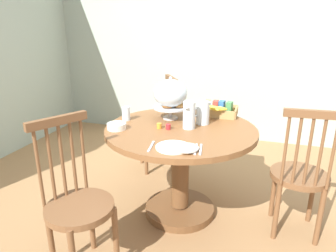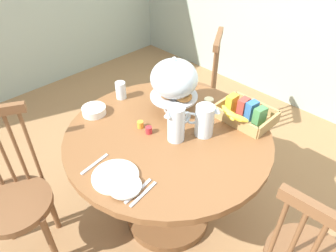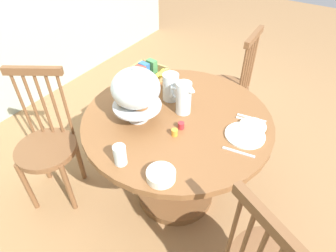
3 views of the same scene
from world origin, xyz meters
name	(u,v)px [view 3 (image 3 of 3)]	position (x,y,z in m)	size (l,w,h in m)	color
ground_plane	(176,176)	(0.00, 0.00, 0.00)	(10.00, 10.00, 0.00)	#997047
dining_table	(176,144)	(-0.15, -0.08, 0.51)	(1.13, 1.13, 0.74)	brown
windsor_chair_near_window	(47,146)	(-0.58, 0.66, 0.45)	(0.46, 0.46, 0.97)	brown
windsor_chair_facing_door	(228,89)	(0.72, -0.06, 0.45)	(0.40, 0.40, 0.97)	brown
pastry_stand_with_dome	(136,90)	(-0.28, 0.10, 0.94)	(0.28, 0.28, 0.34)	silver
orange_juice_pitcher	(183,99)	(-0.08, -0.09, 0.83)	(0.09, 0.17, 0.20)	silver
milk_pitcher	(171,88)	(-0.01, 0.05, 0.82)	(0.16, 0.13, 0.18)	silver
cereal_basket	(145,76)	(0.07, 0.31, 0.79)	(0.32, 0.30, 0.12)	tan
china_plate_large	(245,135)	(-0.09, -0.49, 0.75)	(0.22, 0.22, 0.01)	white
china_plate_small	(253,126)	(0.00, -0.50, 0.76)	(0.15, 0.15, 0.01)	white
cereal_bowl	(161,175)	(-0.58, -0.26, 0.76)	(0.14, 0.14, 0.04)	white
drinking_glass	(120,155)	(-0.61, -0.04, 0.80)	(0.06, 0.06, 0.11)	silver
butter_dish	(121,98)	(-0.19, 0.32, 0.75)	(0.06, 0.06, 0.02)	beige
jam_jar_strawberry	(181,125)	(-0.22, -0.16, 0.76)	(0.04, 0.04, 0.04)	#B7282D
jam_jar_apricot	(175,132)	(-0.29, -0.16, 0.76)	(0.04, 0.04, 0.04)	orange
table_knife	(250,121)	(0.05, -0.47, 0.74)	(0.17, 0.01, 0.01)	silver
dinner_fork	(252,118)	(0.08, -0.46, 0.74)	(0.17, 0.01, 0.01)	silver
soup_spoon	(239,152)	(-0.23, -0.51, 0.74)	(0.17, 0.01, 0.01)	silver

